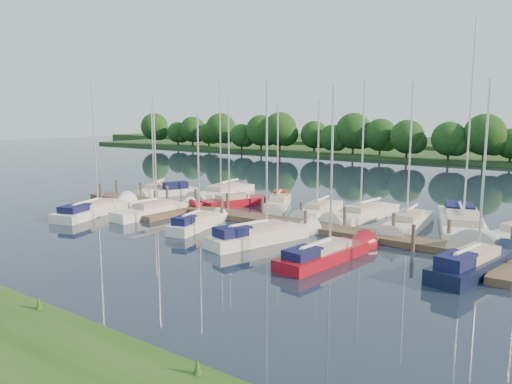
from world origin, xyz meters
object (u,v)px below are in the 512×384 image
Objects in this scene: sailboat_n_0 at (155,191)px; motorboat at (174,191)px; sailboat_s_2 at (197,224)px; sailboat_n_5 at (318,211)px; dock at (266,223)px.

motorboat is (2.02, 0.63, 0.06)m from sailboat_n_0.
sailboat_s_2 is (11.76, -9.47, -0.01)m from motorboat.
sailboat_s_2 is (-4.46, -9.22, 0.06)m from sailboat_n_5.
sailboat_s_2 is (13.77, -8.83, 0.05)m from sailboat_n_0.
dock is 4.25× the size of sailboat_n_5.
dock is 4.95m from sailboat_s_2.
sailboat_n_5 is at bearing 159.07° from sailboat_n_0.
motorboat reaches higher than dock.
sailboat_n_0 is 1.08× the size of sailboat_s_2.
motorboat is at bearing -8.80° from sailboat_n_5.
sailboat_n_0 reaches higher than dock.
sailboat_s_2 is at bearing 162.97° from motorboat.
sailboat_n_5 is at bearing 51.48° from sailboat_s_2.
dock is 4.49× the size of sailboat_n_0.
sailboat_n_0 is 16.36m from sailboat_s_2.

